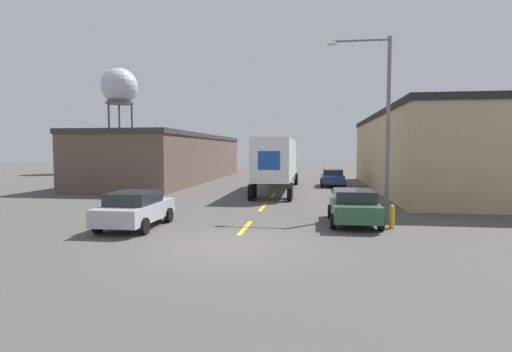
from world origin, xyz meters
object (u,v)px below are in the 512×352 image
semi_truck (278,160)px  parked_car_left_near (135,209)px  water_tower (119,88)px  street_lamp (381,111)px  parked_car_right_far (333,177)px  parked_car_right_near (354,206)px  fire_hydrant (392,217)px

semi_truck → parked_car_left_near: 16.82m
water_tower → street_lamp: size_ratio=1.66×
parked_car_right_far → street_lamp: 15.52m
semi_truck → parked_car_left_near: bearing=-106.4°
parked_car_right_near → fire_hydrant: parked_car_right_near is taller
parked_car_right_near → parked_car_left_near: (-9.12, -2.09, 0.00)m
parked_car_right_far → fire_hydrant: (1.47, -19.15, -0.31)m
parked_car_right_far → semi_truck: bearing=-135.6°
semi_truck → street_lamp: street_lamp is taller
semi_truck → parked_car_right_near: 14.79m
semi_truck → fire_hydrant: 16.03m
parked_car_right_near → parked_car_left_near: bearing=-167.1°
parked_car_right_far → street_lamp: bearing=-83.6°
semi_truck → parked_car_right_far: semi_truck is taller
parked_car_right_near → water_tower: 48.47m
parked_car_right_far → fire_hydrant: parked_car_right_far is taller
fire_hydrant → parked_car_left_near: bearing=-172.8°
fire_hydrant → semi_truck: bearing=112.0°
parked_car_right_near → street_lamp: (1.65, 3.62, 4.44)m
parked_car_right_near → water_tower: bearing=128.5°
water_tower → fire_hydrant: 50.01m
parked_car_right_near → fire_hydrant: (1.47, -0.75, -0.31)m
semi_truck → water_tower: bearing=137.0°
parked_car_left_near → fire_hydrant: (10.59, 1.34, -0.31)m
parked_car_right_far → fire_hydrant: size_ratio=4.37×
parked_car_right_near → street_lamp: size_ratio=0.47×
parked_car_left_near → water_tower: water_tower is taller
parked_car_right_far → parked_car_left_near: (-9.12, -20.49, 0.00)m
semi_truck → street_lamp: (6.14, -10.38, 2.78)m
parked_car_right_near → semi_truck: bearing=107.8°
water_tower → semi_truck: bearing=-42.6°
parked_car_left_near → water_tower: (-20.22, 38.96, 11.38)m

